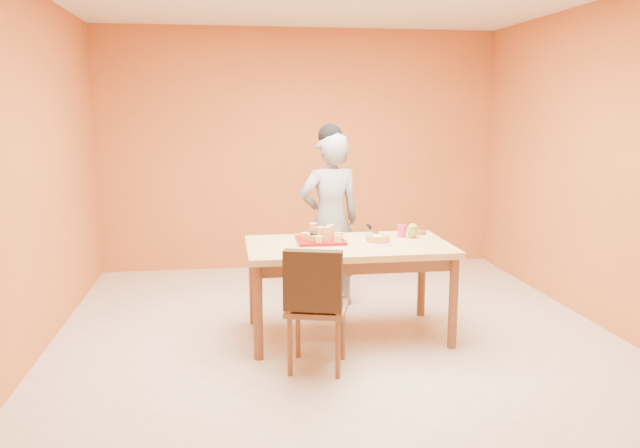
{
  "coord_description": "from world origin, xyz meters",
  "views": [
    {
      "loc": [
        -0.84,
        -4.58,
        1.81
      ],
      "look_at": [
        -0.11,
        0.3,
        0.9
      ],
      "focal_mm": 35.0,
      "sensor_mm": 36.0,
      "label": 1
    }
  ],
  "objects": [
    {
      "name": "cake_server",
      "position": [
        0.34,
        0.32,
        0.82
      ],
      "size": [
        0.06,
        0.25,
        0.01
      ],
      "primitive_type": "cube",
      "rotation": [
        0.0,
        0.0,
        -0.04
      ],
      "color": "silver",
      "rests_on": "sponge_cake"
    },
    {
      "name": "magenta_glass",
      "position": [
        0.59,
        0.35,
        0.81
      ],
      "size": [
        0.09,
        0.09,
        0.1
      ],
      "primitive_type": "cylinder",
      "rotation": [
        0.0,
        0.0,
        -0.41
      ],
      "color": "#DF2162",
      "rests_on": "dining_table"
    },
    {
      "name": "red_dinner_plate",
      "position": [
        -0.0,
        0.5,
        0.77
      ],
      "size": [
        0.31,
        0.31,
        0.01
      ],
      "primitive_type": "cylinder",
      "rotation": [
        0.0,
        0.0,
        0.38
      ],
      "color": "maroon",
      "rests_on": "dining_table"
    },
    {
      "name": "white_cake_plate",
      "position": [
        0.33,
        0.14,
        0.77
      ],
      "size": [
        0.27,
        0.27,
        0.01
      ],
      "primitive_type": "cylinder",
      "rotation": [
        0.0,
        0.0,
        -0.06
      ],
      "color": "white",
      "rests_on": "dining_table"
    },
    {
      "name": "dining_table",
      "position": [
        0.1,
        0.15,
        0.67
      ],
      "size": [
        1.6,
        0.9,
        0.76
      ],
      "color": "tan",
      "rests_on": "floor"
    },
    {
      "name": "wall_left",
      "position": [
        -2.25,
        0.0,
        1.35
      ],
      "size": [
        0.0,
        5.0,
        5.0
      ],
      "primitive_type": "plane",
      "rotation": [
        1.57,
        0.0,
        1.57
      ],
      "color": "orange",
      "rests_on": "floor"
    },
    {
      "name": "wall_right",
      "position": [
        2.25,
        0.0,
        1.35
      ],
      "size": [
        0.0,
        5.0,
        5.0
      ],
      "primitive_type": "plane",
      "rotation": [
        1.57,
        0.0,
        -1.57
      ],
      "color": "orange",
      "rests_on": "floor"
    },
    {
      "name": "pastry_pile",
      "position": [
        -0.11,
        0.27,
        0.84
      ],
      "size": [
        0.34,
        0.34,
        0.11
      ],
      "primitive_type": null,
      "color": "tan",
      "rests_on": "pastry_platter"
    },
    {
      "name": "sponge_cake",
      "position": [
        0.33,
        0.14,
        0.79
      ],
      "size": [
        0.24,
        0.24,
        0.04
      ],
      "primitive_type": "cylinder",
      "rotation": [
        0.0,
        0.0,
        0.25
      ],
      "color": "gold",
      "rests_on": "white_cake_plate"
    },
    {
      "name": "person",
      "position": [
        0.09,
        0.98,
        0.8
      ],
      "size": [
        0.65,
        0.49,
        1.6
      ],
      "primitive_type": "imported",
      "rotation": [
        0.0,
        0.0,
        3.34
      ],
      "color": "gray",
      "rests_on": "floor"
    },
    {
      "name": "pastry_platter",
      "position": [
        -0.11,
        0.27,
        0.77
      ],
      "size": [
        0.38,
        0.38,
        0.02
      ],
      "primitive_type": "cube",
      "rotation": [
        0.0,
        0.0,
        -0.01
      ],
      "color": "maroon",
      "rests_on": "dining_table"
    },
    {
      "name": "wall_back",
      "position": [
        0.0,
        2.5,
        1.35
      ],
      "size": [
        4.5,
        0.0,
        4.5
      ],
      "primitive_type": "plane",
      "rotation": [
        1.57,
        0.0,
        0.0
      ],
      "color": "orange",
      "rests_on": "floor"
    },
    {
      "name": "floor",
      "position": [
        0.0,
        0.0,
        0.0
      ],
      "size": [
        5.0,
        5.0,
        0.0
      ],
      "primitive_type": "plane",
      "color": "beige",
      "rests_on": "ground"
    },
    {
      "name": "dining_chair",
      "position": [
        -0.24,
        -0.47,
        0.46
      ],
      "size": [
        0.52,
        0.58,
        0.9
      ],
      "rotation": [
        0.0,
        0.0,
        -0.28
      ],
      "color": "brown",
      "rests_on": "floor"
    },
    {
      "name": "egg_ornament",
      "position": [
        0.67,
        0.3,
        0.82
      ],
      "size": [
        0.1,
        0.08,
        0.12
      ],
      "primitive_type": "ellipsoid",
      "rotation": [
        0.0,
        0.0,
        0.04
      ],
      "color": "olive",
      "rests_on": "dining_table"
    },
    {
      "name": "checker_tin",
      "position": [
        0.78,
        0.44,
        0.77
      ],
      "size": [
        0.12,
        0.12,
        0.03
      ],
      "primitive_type": "cylinder",
      "rotation": [
        0.0,
        0.0,
        0.19
      ],
      "color": "#39200F",
      "rests_on": "dining_table"
    }
  ]
}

